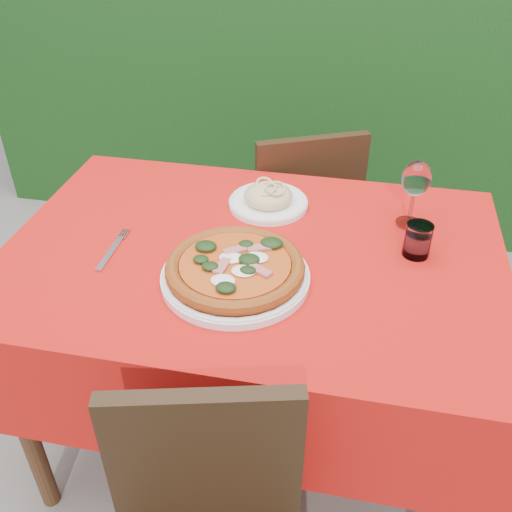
% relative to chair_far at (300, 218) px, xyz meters
% --- Properties ---
extents(ground, '(60.00, 60.00, 0.00)m').
position_rel_chair_far_xyz_m(ground, '(-0.05, -0.61, -0.48)').
color(ground, slate).
rests_on(ground, ground).
extents(hedge, '(3.20, 0.55, 1.78)m').
position_rel_chair_far_xyz_m(hedge, '(-0.05, 0.94, 0.44)').
color(hedge, black).
rests_on(hedge, ground).
extents(dining_table, '(1.26, 0.86, 0.75)m').
position_rel_chair_far_xyz_m(dining_table, '(-0.05, -0.61, 0.12)').
color(dining_table, '#4B2818').
rests_on(dining_table, ground).
extents(chair_far, '(0.50, 0.50, 0.83)m').
position_rel_chair_far_xyz_m(chair_far, '(0.00, 0.00, 0.00)').
color(chair_far, black).
rests_on(chair_far, ground).
extents(pizza_plate, '(0.38, 0.38, 0.07)m').
position_rel_chair_far_xyz_m(pizza_plate, '(-0.06, -0.74, 0.30)').
color(pizza_plate, white).
rests_on(pizza_plate, dining_table).
extents(pasta_plate, '(0.22, 0.22, 0.06)m').
position_rel_chair_far_xyz_m(pasta_plate, '(-0.05, -0.39, 0.29)').
color(pasta_plate, white).
rests_on(pasta_plate, dining_table).
extents(water_glass, '(0.07, 0.07, 0.09)m').
position_rel_chair_far_xyz_m(water_glass, '(0.35, -0.55, 0.31)').
color(water_glass, white).
rests_on(water_glass, dining_table).
extents(wine_glass, '(0.08, 0.08, 0.19)m').
position_rel_chair_far_xyz_m(wine_glass, '(0.34, -0.41, 0.40)').
color(wine_glass, silver).
rests_on(wine_glass, dining_table).
extents(fork, '(0.03, 0.20, 0.01)m').
position_rel_chair_far_xyz_m(fork, '(-0.39, -0.70, 0.27)').
color(fork, '#B9B9C0').
rests_on(fork, dining_table).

